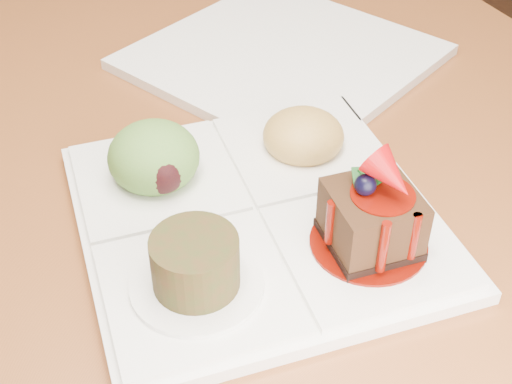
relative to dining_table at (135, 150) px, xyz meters
name	(u,v)px	position (x,y,z in m)	size (l,w,h in m)	color
dining_table	(135,150)	(0.00, 0.00, 0.00)	(1.00, 1.80, 0.75)	brown
sampler_plate	(252,201)	(0.04, -0.23, 0.09)	(0.32, 0.32, 0.11)	white
second_plate	(282,57)	(0.19, 0.00, 0.07)	(0.29, 0.29, 0.01)	white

